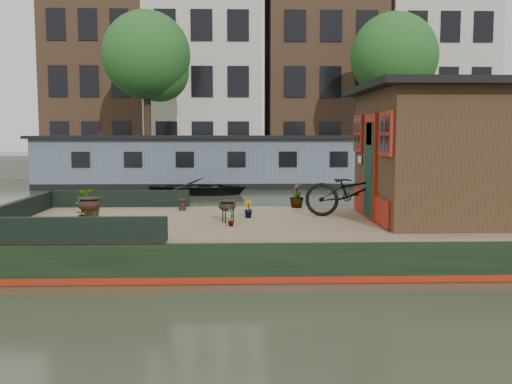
{
  "coord_description": "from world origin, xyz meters",
  "views": [
    {
      "loc": [
        -1.98,
        -10.16,
        2.21
      ],
      "look_at": [
        -1.63,
        0.5,
        1.11
      ],
      "focal_mm": 40.0,
      "sensor_mm": 36.0,
      "label": 1
    }
  ],
  "objects_px": {
    "potted_plant_a": "(81,210)",
    "cabin": "(468,152)",
    "bicycle": "(355,191)",
    "brazier_front": "(89,210)",
    "brazier_rear": "(227,211)",
    "dinghy": "(199,184)"
  },
  "relations": [
    {
      "from": "bicycle",
      "to": "dinghy",
      "type": "bearing_deg",
      "value": 36.93
    },
    {
      "from": "brazier_rear",
      "to": "cabin",
      "type": "bearing_deg",
      "value": 3.05
    },
    {
      "from": "brazier_front",
      "to": "brazier_rear",
      "type": "distance_m",
      "value": 2.41
    },
    {
      "from": "potted_plant_a",
      "to": "brazier_rear",
      "type": "height_order",
      "value": "potted_plant_a"
    },
    {
      "from": "brazier_front",
      "to": "brazier_rear",
      "type": "xyz_separation_m",
      "value": [
        2.41,
        -0.01,
        -0.03
      ]
    },
    {
      "from": "potted_plant_a",
      "to": "brazier_front",
      "type": "distance_m",
      "value": 0.25
    },
    {
      "from": "potted_plant_a",
      "to": "brazier_front",
      "type": "height_order",
      "value": "brazier_front"
    },
    {
      "from": "potted_plant_a",
      "to": "dinghy",
      "type": "xyz_separation_m",
      "value": [
        1.36,
        10.62,
        -0.48
      ]
    },
    {
      "from": "cabin",
      "to": "brazier_front",
      "type": "xyz_separation_m",
      "value": [
        -6.75,
        -0.22,
        -1.01
      ]
    },
    {
      "from": "bicycle",
      "to": "cabin",
      "type": "bearing_deg",
      "value": -79.42
    },
    {
      "from": "dinghy",
      "to": "brazier_front",
      "type": "bearing_deg",
      "value": -176.91
    },
    {
      "from": "brazier_front",
      "to": "dinghy",
      "type": "bearing_deg",
      "value": 83.75
    },
    {
      "from": "cabin",
      "to": "dinghy",
      "type": "relative_size",
      "value": 1.14
    },
    {
      "from": "cabin",
      "to": "brazier_rear",
      "type": "height_order",
      "value": "cabin"
    },
    {
      "from": "dinghy",
      "to": "potted_plant_a",
      "type": "bearing_deg",
      "value": -177.97
    },
    {
      "from": "bicycle",
      "to": "potted_plant_a",
      "type": "xyz_separation_m",
      "value": [
        -4.95,
        -0.31,
        -0.29
      ]
    },
    {
      "from": "cabin",
      "to": "dinghy",
      "type": "bearing_deg",
      "value": 117.83
    },
    {
      "from": "bicycle",
      "to": "dinghy",
      "type": "distance_m",
      "value": 10.94
    },
    {
      "from": "dinghy",
      "to": "brazier_rear",
      "type": "bearing_deg",
      "value": -164.17
    },
    {
      "from": "potted_plant_a",
      "to": "cabin",
      "type": "bearing_deg",
      "value": 0.51
    },
    {
      "from": "cabin",
      "to": "bicycle",
      "type": "relative_size",
      "value": 2.15
    },
    {
      "from": "dinghy",
      "to": "bicycle",
      "type": "bearing_deg",
      "value": -151.49
    }
  ]
}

